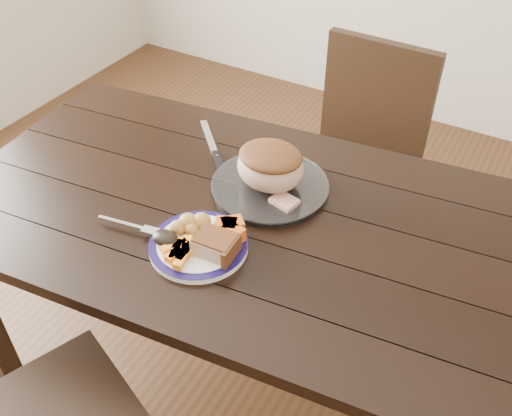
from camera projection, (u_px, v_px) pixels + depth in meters
The scene contains 15 objects.
ground at pixel (240, 366), 2.06m from camera, with size 4.00×4.00×0.00m, color #472B16.
dining_table at pixel (235, 233), 1.64m from camera, with size 1.69×1.07×0.75m.
chair_far at pixel (359, 153), 2.17m from camera, with size 0.43×0.44×0.93m.
dinner_plate at pixel (199, 246), 1.45m from camera, with size 0.25×0.25×0.02m, color white.
plate_rim at pixel (198, 243), 1.45m from camera, with size 0.25×0.25×0.02m, color #140C40.
serving_platter at pixel (270, 187), 1.63m from camera, with size 0.33×0.33×0.02m, color white.
pork_slice at pixel (216, 245), 1.41m from camera, with size 0.10×0.08×0.04m, color tan.
roasted_potatoes at pixel (191, 223), 1.47m from camera, with size 0.09×0.09×0.04m.
carrot_batons at pixel (181, 251), 1.40m from camera, with size 0.09×0.11×0.02m.
pumpkin_wedges at pixel (230, 229), 1.45m from camera, with size 0.09×0.09×0.04m.
dark_mushroom at pixel (165, 238), 1.43m from camera, with size 0.07×0.05×0.03m, color black.
fork at pixel (133, 226), 1.49m from camera, with size 0.18×0.05×0.00m.
roast_joint at pixel (270, 167), 1.59m from camera, with size 0.19×0.17×0.13m, color tan.
cut_slice at pixel (284, 202), 1.56m from camera, with size 0.07×0.06×0.02m, color tan.
carving_knife at pixel (216, 156), 1.76m from camera, with size 0.24×0.24×0.01m.
Camera 1 is at (0.65, -1.01, 1.77)m, focal length 40.00 mm.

